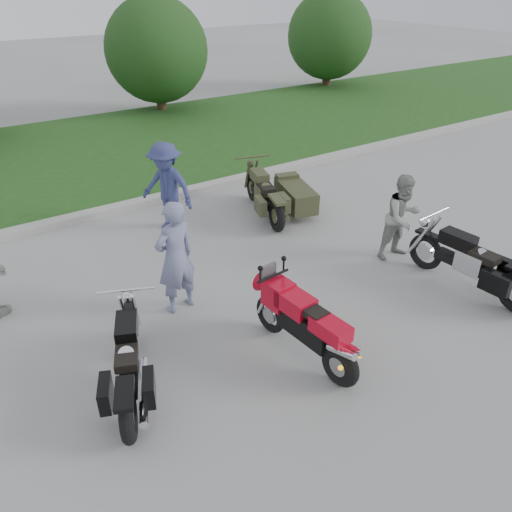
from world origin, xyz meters
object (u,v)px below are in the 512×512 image
person_denim (167,187)px  cruiser_left (129,366)px  person_stripe (175,258)px  person_grey (402,217)px  sportbike_red (306,324)px  cruiser_right (476,267)px  cruiser_sidecar (283,196)px

person_denim → cruiser_left: bearing=-59.6°
person_stripe → person_grey: 4.19m
sportbike_red → person_denim: size_ratio=1.09×
sportbike_red → cruiser_right: sportbike_red is taller
person_grey → person_denim: bearing=135.8°
cruiser_right → person_stripe: 4.86m
cruiser_left → cruiser_sidecar: 5.75m
cruiser_left → person_grey: bearing=29.0°
cruiser_right → person_stripe: size_ratio=1.30×
cruiser_left → sportbike_red: bearing=6.2°
cruiser_right → cruiser_sidecar: 4.26m
cruiser_sidecar → person_grey: (0.69, -2.68, 0.38)m
cruiser_left → person_stripe: person_stripe is taller
cruiser_left → person_stripe: bearing=68.5°
sportbike_red → cruiser_sidecar: (2.51, 3.92, -0.14)m
sportbike_red → cruiser_left: size_ratio=0.96×
cruiser_left → person_grey: person_grey is taller
cruiser_sidecar → person_stripe: size_ratio=1.23×
cruiser_left → person_stripe: 1.93m
cruiser_right → person_denim: size_ratio=1.30×
cruiser_sidecar → person_denim: 2.52m
cruiser_right → sportbike_red: bearing=170.7°
cruiser_right → cruiser_sidecar: (-0.84, 4.18, -0.05)m
cruiser_right → person_grey: bearing=90.9°
cruiser_sidecar → person_denim: bearing=178.5°
cruiser_left → cruiser_sidecar: bearing=57.3°
person_stripe → person_denim: (1.08, 2.65, -0.00)m
person_denim → person_stripe: bearing=-50.9°
person_stripe → person_grey: size_ratio=1.15×
sportbike_red → cruiser_left: sportbike_red is taller
sportbike_red → cruiser_right: bearing=-9.3°
cruiser_sidecar → person_stripe: 3.97m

